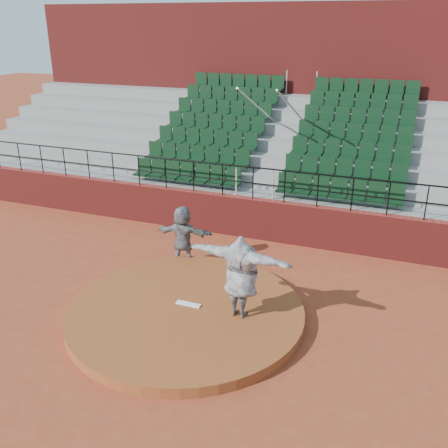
{
  "coord_description": "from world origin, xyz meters",
  "views": [
    {
      "loc": [
        4.39,
        -9.0,
        6.46
      ],
      "look_at": [
        0.0,
        2.5,
        1.4
      ],
      "focal_mm": 40.0,
      "sensor_mm": 36.0,
      "label": 1
    }
  ],
  "objects": [
    {
      "name": "ground",
      "position": [
        0.0,
        0.0,
        0.0
      ],
      "size": [
        90.0,
        90.0,
        0.0
      ],
      "primitive_type": "plane",
      "color": "#963B22",
      "rests_on": "ground"
    },
    {
      "name": "press_box_facade",
      "position": [
        0.0,
        12.6,
        3.55
      ],
      "size": [
        24.0,
        3.0,
        7.1
      ],
      "primitive_type": "cube",
      "color": "maroon",
      "rests_on": "ground"
    },
    {
      "name": "pitcher",
      "position": [
        1.27,
        0.19,
        1.23
      ],
      "size": [
        2.46,
        0.89,
        1.96
      ],
      "primitive_type": "imported",
      "rotation": [
        0.0,
        0.0,
        3.04
      ],
      "color": "black",
      "rests_on": "pitchers_mound"
    },
    {
      "name": "pitching_rubber",
      "position": [
        0.0,
        0.15,
        0.27
      ],
      "size": [
        0.6,
        0.15,
        0.03
      ],
      "primitive_type": "cube",
      "color": "white",
      "rests_on": "pitchers_mound"
    },
    {
      "name": "wall_railing",
      "position": [
        0.0,
        5.0,
        2.03
      ],
      "size": [
        24.04,
        0.05,
        1.03
      ],
      "color": "black",
      "rests_on": "boundary_wall"
    },
    {
      "name": "fielder",
      "position": [
        -1.23,
        2.51,
        0.87
      ],
      "size": [
        1.65,
        0.69,
        1.73
      ],
      "primitive_type": "imported",
      "rotation": [
        0.0,
        0.0,
        3.25
      ],
      "color": "black",
      "rests_on": "ground"
    },
    {
      "name": "seating_deck",
      "position": [
        0.0,
        8.64,
        1.45
      ],
      "size": [
        24.0,
        5.97,
        4.63
      ],
      "color": "gray",
      "rests_on": "ground"
    },
    {
      "name": "boundary_wall",
      "position": [
        0.0,
        5.0,
        0.65
      ],
      "size": [
        24.0,
        0.3,
        1.3
      ],
      "primitive_type": "cube",
      "color": "maroon",
      "rests_on": "ground"
    },
    {
      "name": "pitchers_mound",
      "position": [
        0.0,
        0.0,
        0.12
      ],
      "size": [
        5.5,
        5.5,
        0.25
      ],
      "primitive_type": "cylinder",
      "color": "brown",
      "rests_on": "ground"
    }
  ]
}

